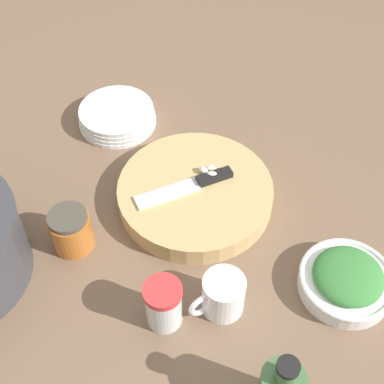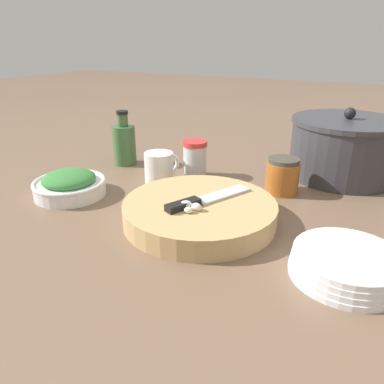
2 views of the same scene
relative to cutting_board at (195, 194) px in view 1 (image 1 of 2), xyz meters
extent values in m
plane|color=brown|center=(-0.05, 0.06, -0.02)|extent=(5.00, 5.00, 0.00)
cylinder|color=tan|center=(0.00, 0.00, 0.00)|extent=(0.30, 0.30, 0.04)
cube|color=black|center=(-0.02, -0.04, 0.03)|extent=(0.05, 0.07, 0.01)
cube|color=silver|center=(0.03, 0.05, 0.02)|extent=(0.09, 0.13, 0.01)
ellipsoid|color=#EDEBC8|center=(-0.01, -0.03, 0.03)|extent=(0.01, 0.02, 0.01)
ellipsoid|color=#E5EDCE|center=(0.00, -0.05, 0.03)|extent=(0.02, 0.02, 0.01)
ellipsoid|color=silver|center=(-0.01, -0.04, 0.03)|extent=(0.03, 0.02, 0.02)
ellipsoid|color=white|center=(0.01, -0.04, 0.03)|extent=(0.02, 0.02, 0.02)
cylinder|color=white|center=(-0.32, -0.01, -0.01)|extent=(0.16, 0.16, 0.03)
torus|color=white|center=(-0.32, -0.01, 0.01)|extent=(0.16, 0.16, 0.01)
ellipsoid|color=#387A38|center=(-0.32, -0.01, 0.02)|extent=(0.12, 0.12, 0.04)
cylinder|color=silver|center=(-0.12, 0.23, 0.02)|extent=(0.06, 0.06, 0.08)
cylinder|color=red|center=(-0.12, 0.23, 0.07)|extent=(0.06, 0.06, 0.01)
cylinder|color=white|center=(-0.18, 0.15, 0.02)|extent=(0.07, 0.07, 0.08)
torus|color=white|center=(-0.17, 0.18, 0.02)|extent=(0.03, 0.05, 0.05)
cylinder|color=white|center=(0.28, -0.06, -0.02)|extent=(0.17, 0.17, 0.01)
cylinder|color=white|center=(0.28, -0.06, -0.01)|extent=(0.17, 0.17, 0.01)
cylinder|color=white|center=(0.28, -0.06, 0.00)|extent=(0.17, 0.17, 0.01)
cylinder|color=white|center=(0.28, -0.06, 0.01)|extent=(0.16, 0.16, 0.01)
cylinder|color=#B26023|center=(0.11, 0.22, 0.02)|extent=(0.08, 0.08, 0.07)
cylinder|color=#474238|center=(0.11, 0.22, 0.06)|extent=(0.07, 0.07, 0.01)
cylinder|color=#3D6638|center=(-0.34, 0.23, 0.10)|extent=(0.03, 0.03, 0.03)
cylinder|color=black|center=(-0.34, 0.23, 0.12)|extent=(0.03, 0.03, 0.01)
camera|label=1|loc=(-0.42, 0.52, 0.79)|focal=50.00mm
camera|label=2|loc=(0.28, -0.60, 0.32)|focal=35.00mm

